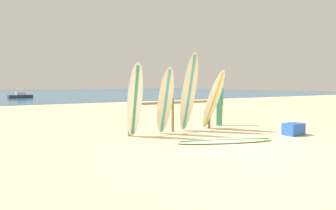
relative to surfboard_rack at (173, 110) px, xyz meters
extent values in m
plane|color=beige|center=(0.23, -2.76, -0.72)|extent=(120.00, 120.00, 0.00)
cube|color=#1E5984|center=(0.23, 55.24, -0.71)|extent=(120.00, 80.00, 0.01)
cylinder|color=olive|center=(-1.51, 0.00, -0.17)|extent=(0.09, 0.09, 1.10)
cylinder|color=olive|center=(0.00, 0.00, -0.17)|extent=(0.09, 0.09, 1.10)
cylinder|color=olive|center=(1.51, 0.00, -0.17)|extent=(0.09, 0.09, 1.10)
cylinder|color=olive|center=(0.00, 0.00, 0.23)|extent=(3.11, 0.08, 0.08)
ellipsoid|color=white|center=(-1.44, -0.29, 0.36)|extent=(0.47, 0.56, 2.15)
cube|color=#388C59|center=(-1.44, -0.29, 0.36)|extent=(0.09, 0.53, 1.98)
ellipsoid|color=beige|center=(-0.50, -0.38, 0.30)|extent=(0.54, 0.78, 2.05)
cube|color=teal|center=(-0.50, -0.38, 0.30)|extent=(0.15, 0.70, 1.89)
ellipsoid|color=beige|center=(0.43, -0.29, 0.55)|extent=(0.55, 0.80, 2.54)
cube|color=teal|center=(0.43, -0.29, 0.55)|extent=(0.12, 0.73, 2.34)
ellipsoid|color=white|center=(1.38, -0.36, 0.29)|extent=(0.49, 1.03, 2.01)
cube|color=gold|center=(1.38, -0.36, 0.29)|extent=(0.09, 0.96, 1.86)
ellipsoid|color=beige|center=(0.36, -2.07, -0.68)|extent=(2.68, 1.41, 0.07)
cube|color=#388C59|center=(0.36, -2.07, -0.68)|extent=(2.34, 0.94, 0.08)
cube|color=#3F9966|center=(2.22, 0.29, -0.34)|extent=(0.26, 0.24, 0.76)
cube|color=#3F9966|center=(2.22, 0.29, 0.36)|extent=(0.31, 0.28, 0.64)
sphere|color=#997051|center=(2.22, 0.29, 0.79)|extent=(0.22, 0.22, 0.22)
cube|color=#333842|center=(-3.39, 28.37, -0.54)|extent=(2.61, 1.48, 0.35)
cube|color=silver|center=(-3.39, 28.37, -0.18)|extent=(1.01, 0.88, 0.36)
cube|color=blue|center=(2.85, -2.34, -0.54)|extent=(0.60, 0.40, 0.36)
camera|label=1|loc=(-4.53, -7.39, 0.80)|focal=28.91mm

